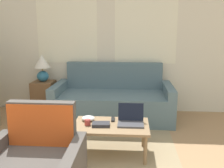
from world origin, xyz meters
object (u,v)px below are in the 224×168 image
object	(u,v)px
coffee_table	(111,128)
tv_remote	(113,119)
table_lamp	(42,66)
snack_bowl	(88,118)
book_red	(101,124)
laptop	(131,119)
cup_navy	(88,122)
couch	(113,102)

from	to	relation	value
coffee_table	tv_remote	distance (m)	0.17
table_lamp	snack_bowl	world-z (taller)	table_lamp
coffee_table	book_red	world-z (taller)	book_red
tv_remote	coffee_table	bearing A→B (deg)	-94.16
laptop	snack_bowl	bearing A→B (deg)	172.33
snack_bowl	tv_remote	xyz separation A→B (m)	(0.31, 0.04, -0.02)
table_lamp	laptop	world-z (taller)	table_lamp
coffee_table	book_red	bearing A→B (deg)	-158.99
cup_navy	book_red	bearing A→B (deg)	-4.19
coffee_table	snack_bowl	bearing A→B (deg)	157.34
snack_bowl	book_red	world-z (taller)	snack_bowl
snack_bowl	table_lamp	bearing A→B (deg)	126.79
couch	snack_bowl	distance (m)	1.25
table_lamp	snack_bowl	size ratio (longest dim) A/B	2.99
laptop	snack_bowl	distance (m)	0.54
table_lamp	laptop	distance (m)	2.21
table_lamp	cup_navy	size ratio (longest dim) A/B	6.73
couch	tv_remote	xyz separation A→B (m)	(0.08, -1.19, 0.11)
table_lamp	book_red	size ratio (longest dim) A/B	2.23
book_red	table_lamp	bearing A→B (deg)	128.04
table_lamp	coffee_table	bearing A→B (deg)	-48.59
laptop	book_red	xyz separation A→B (m)	(-0.35, -0.10, -0.03)
table_lamp	tv_remote	xyz separation A→B (m)	(1.36, -1.37, -0.48)
cup_navy	snack_bowl	bearing A→B (deg)	96.21
couch	table_lamp	world-z (taller)	table_lamp
book_red	laptop	bearing A→B (deg)	15.36
cup_navy	tv_remote	distance (m)	0.35
laptop	book_red	size ratio (longest dim) A/B	1.44
laptop	cup_navy	bearing A→B (deg)	-170.66
laptop	coffee_table	bearing A→B (deg)	-167.55
snack_bowl	tv_remote	distance (m)	0.31
table_lamp	tv_remote	bearing A→B (deg)	-45.09
tv_remote	book_red	bearing A→B (deg)	-121.63
couch	snack_bowl	bearing A→B (deg)	-100.47
book_red	tv_remote	distance (m)	0.25
coffee_table	tv_remote	xyz separation A→B (m)	(0.01, 0.16, 0.05)
coffee_table	tv_remote	size ratio (longest dim) A/B	6.02
coffee_table	laptop	distance (m)	0.26
table_lamp	coffee_table	distance (m)	2.11
coffee_table	table_lamp	bearing A→B (deg)	131.41
table_lamp	tv_remote	world-z (taller)	table_lamp
couch	tv_remote	bearing A→B (deg)	-85.95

